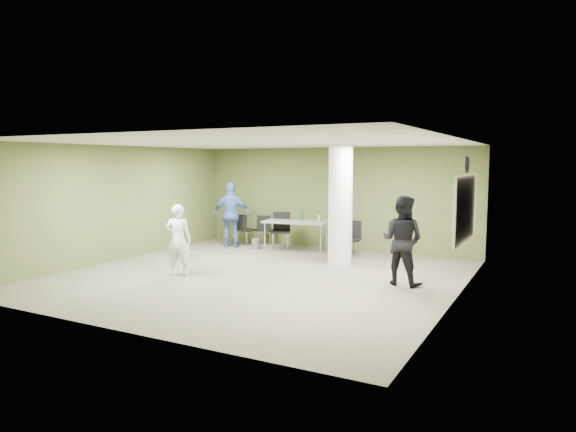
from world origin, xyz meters
The scene contains 17 objects.
floor centered at (0.00, 0.00, 0.00)m, with size 8.00×8.00×0.00m, color #565443.
ceiling centered at (0.00, 0.00, 2.80)m, with size 8.00×8.00×0.00m, color white.
wall_back centered at (0.00, 4.00, 1.40)m, with size 8.00×0.02×2.80m, color #4E592A.
wall_left centered at (-4.00, 0.00, 1.40)m, with size 0.02×8.00×2.80m, color #4E592A.
wall_right_cream centered at (4.00, 0.00, 1.40)m, with size 0.02×8.00×2.80m, color #C2B4A1.
column centered at (1.00, 2.00, 1.40)m, with size 0.56×0.56×2.80m, color silver.
whiteboard centered at (3.92, 1.20, 1.50)m, with size 0.05×2.30×1.30m.
wall_clock centered at (3.92, 1.20, 2.35)m, with size 0.06×0.32×0.32m.
folding_table centered at (-0.69, 3.04, 0.77)m, with size 1.82×1.01×1.07m.
wastebasket centered at (-1.85, 2.86, 0.14)m, with size 0.24×0.24×0.28m, color #4C4C4C.
chair_back_left centered at (-2.48, 3.26, 0.52)m, with size 0.55×0.55×0.90m.
chair_back_right centered at (-1.98, 3.57, 0.51)m, with size 0.50×0.50×0.87m.
chair_table_left centered at (-1.26, 3.23, 0.60)m, with size 0.66×0.66×1.02m.
chair_table_right centered at (0.91, 3.00, 0.53)m, with size 0.51×0.51×0.92m.
woman_white centered at (-1.54, -0.77, 0.76)m, with size 0.55×0.36×1.52m, color silver.
man_black centered at (2.86, 0.64, 0.88)m, with size 0.85×0.66×1.75m, color black.
man_blue centered at (-2.61, 2.78, 0.92)m, with size 1.08×0.45×1.84m, color #3C5C97.
Camera 1 is at (5.52, -9.14, 2.39)m, focal length 32.00 mm.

